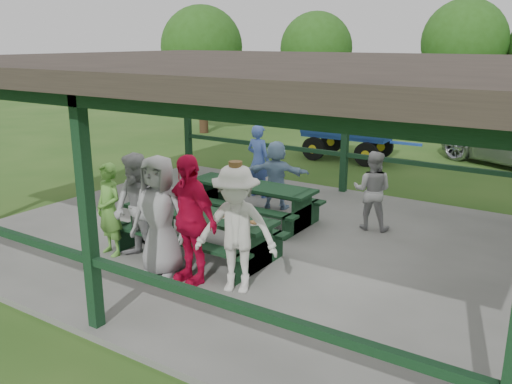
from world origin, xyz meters
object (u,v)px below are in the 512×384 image
Objects in this scene: contestant_red at (189,219)px; spectator_lblue at (276,175)px; contestant_grey_left at (137,209)px; contestant_grey_mid at (159,216)px; spectator_blue at (259,161)px; spectator_grey at (372,190)px; contestant_green at (109,210)px; picnic_table_far at (252,197)px; farm_trailer at (349,139)px; contestant_white_fedora at (236,229)px; picnic_table_near at (199,227)px.

spectator_lblue is at bearing 114.32° from contestant_red.
contestant_grey_mid is at bearing -5.08° from contestant_grey_left.
spectator_grey is (3.02, -0.69, -0.08)m from spectator_blue.
contestant_green is at bearing -170.75° from contestant_red.
picnic_table_far is 1.78× the size of spectator_lblue.
picnic_table_far is 0.72× the size of farm_trailer.
contestant_grey_left is at bearing -89.03° from farm_trailer.
contestant_grey_left is at bearing 43.25° from spectator_grey.
contestant_white_fedora is (0.76, 0.12, -0.04)m from contestant_red.
contestant_grey_left is 0.67m from contestant_grey_mid.
contestant_grey_left reaches higher than contestant_green.
contestant_grey_left is 0.49× the size of farm_trailer.
contestant_red is 1.33× the size of spectator_lblue.
farm_trailer is at bearing 112.30° from contestant_red.
contestant_grey_mid is 0.56m from contestant_red.
spectator_blue reaches higher than spectator_lblue.
picnic_table_near is at bearing 112.48° from spectator_blue.
contestant_white_fedora reaches higher than spectator_lblue.
contestant_red is (0.57, -0.91, 0.50)m from picnic_table_near.
picnic_table_far is 1.73× the size of spectator_grey.
contestant_green is (-1.25, -0.81, 0.31)m from picnic_table_near.
farm_trailer is (0.09, 9.68, -0.26)m from contestant_green.
contestant_grey_left is at bearing 68.59° from spectator_lblue.
contestant_green is at bearing 37.61° from spectator_grey.
contestant_grey_left is 1.07× the size of spectator_blue.
contestant_red is 1.16× the size of spectator_blue.
contestant_grey_mid is at bearing -85.05° from picnic_table_far.
spectator_grey is (3.22, 3.63, -0.03)m from contestant_green.
contestant_green reaches higher than picnic_table_far.
contestant_green reaches higher than picnic_table_near.
picnic_table_near is 1.52m from contestant_green.
contestant_green is (-1.01, -2.81, 0.32)m from picnic_table_far.
farm_trailer is (-1.17, 9.82, -0.41)m from contestant_grey_mid.
contestant_green is 0.63m from contestant_grey_left.
contestant_green is 1.07× the size of spectator_lblue.
spectator_blue is at bearing -49.61° from spectator_lblue.
picnic_table_near and picnic_table_far have the same top height.
spectator_lblue is at bearing 93.47° from contestant_white_fedora.
contestant_white_fedora is (1.58, -2.79, 0.46)m from picnic_table_far.
spectator_blue is (-0.42, 4.28, -0.06)m from contestant_grey_left.
contestant_red is at bearing 3.81° from contestant_grey_left.
picnic_table_far is 2.83m from contestant_grey_left.
picnic_table_near is at bearing 79.02° from contestant_grey_mid.
spectator_blue is (-2.39, 4.30, -0.10)m from contestant_white_fedora.
contestant_green is 3.91m from spectator_lblue.
contestant_grey_left reaches higher than farm_trailer.
farm_trailer is at bearing -83.13° from spectator_blue.
picnic_table_near is 1.54× the size of contestant_grey_left.
spectator_blue reaches higher than picnic_table_far.
spectator_lblue is 2.23m from spectator_grey.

